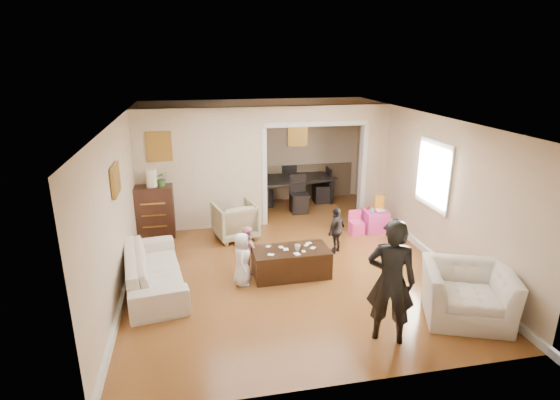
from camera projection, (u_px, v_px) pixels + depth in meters
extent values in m
plane|color=brown|center=(282.00, 256.00, 8.32)|extent=(7.00, 7.00, 0.00)
cube|color=beige|center=(202.00, 170.00, 9.35)|extent=(2.75, 0.18, 2.60)
cube|color=beige|center=(373.00, 162.00, 10.06)|extent=(0.55, 0.18, 2.60)
cube|color=beige|center=(316.00, 113.00, 9.46)|extent=(2.22, 0.18, 0.35)
cube|color=white|center=(434.00, 175.00, 7.98)|extent=(0.03, 0.95, 1.10)
cube|color=brown|center=(159.00, 147.00, 8.93)|extent=(0.45, 0.03, 0.55)
cube|color=brown|center=(116.00, 180.00, 6.70)|extent=(0.03, 0.55, 0.40)
cube|color=brown|center=(297.00, 135.00, 11.21)|extent=(0.45, 0.03, 0.55)
imported|color=silver|center=(154.00, 269.00, 7.12)|extent=(1.15, 2.27, 0.63)
imported|color=tan|center=(235.00, 220.00, 9.07)|extent=(0.97, 0.99, 0.75)
imported|color=silver|center=(467.00, 293.00, 6.26)|extent=(1.47, 1.38, 0.76)
cube|color=#32180F|center=(155.00, 212.00, 9.11)|extent=(0.78, 0.44, 1.08)
cylinder|color=#EFE2C3|center=(152.00, 178.00, 8.89)|extent=(0.22, 0.22, 0.36)
imported|color=#4A7232|center=(162.00, 179.00, 8.93)|extent=(0.28, 0.24, 0.31)
cube|color=#351E10|center=(291.00, 262.00, 7.53)|extent=(1.30, 0.67, 0.48)
imported|color=silver|center=(298.00, 247.00, 7.41)|extent=(0.10, 0.10, 0.09)
cube|color=#F340AD|center=(375.00, 221.00, 9.48)|extent=(0.48, 0.48, 0.46)
cube|color=yellow|center=(379.00, 202.00, 9.47)|extent=(0.20, 0.07, 0.30)
cylinder|color=#29BBD0|center=(372.00, 210.00, 9.33)|extent=(0.08, 0.08, 0.08)
cube|color=red|center=(368.00, 208.00, 9.49)|extent=(0.10, 0.08, 0.05)
imported|color=silver|center=(380.00, 211.00, 9.29)|extent=(0.20, 0.20, 0.05)
imported|color=black|center=(293.00, 191.00, 11.18)|extent=(2.19, 1.51, 0.70)
imported|color=black|center=(391.00, 281.00, 5.63)|extent=(0.74, 0.64, 1.70)
imported|color=white|center=(242.00, 259.00, 7.17)|extent=(0.35, 0.48, 0.90)
imported|color=pink|center=(248.00, 249.00, 7.63)|extent=(0.44, 0.49, 0.83)
imported|color=black|center=(336.00, 230.00, 8.36)|extent=(0.54, 0.52, 0.90)
cube|color=white|center=(297.00, 254.00, 7.28)|extent=(0.12, 0.13, 0.00)
cube|color=white|center=(286.00, 249.00, 7.46)|extent=(0.09, 0.11, 0.00)
cube|color=white|center=(271.00, 255.00, 7.25)|extent=(0.13, 0.12, 0.00)
cube|color=white|center=(304.00, 251.00, 7.37)|extent=(0.06, 0.08, 0.00)
cube|color=white|center=(281.00, 247.00, 7.54)|extent=(0.09, 0.10, 0.00)
cube|color=white|center=(268.00, 246.00, 7.57)|extent=(0.11, 0.11, 0.00)
cube|color=white|center=(306.00, 245.00, 7.61)|extent=(0.10, 0.10, 0.00)
cube|color=white|center=(309.00, 243.00, 7.70)|extent=(0.12, 0.10, 0.00)
cube|color=white|center=(313.00, 248.00, 7.51)|extent=(0.12, 0.12, 0.00)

